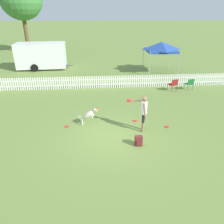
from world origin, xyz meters
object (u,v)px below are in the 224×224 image
frisbee_near_dog (67,126)px  folding_chair_blue_left (173,84)px  leaping_dog (89,115)px  frisbee_near_handler (167,127)px  handler_person (143,110)px  frisbee_midfield (135,121)px  folding_chair_center (190,83)px  equipment_trailer (41,55)px  canopy_tent_main (161,47)px  backpack_on_grass (139,141)px

frisbee_near_dog → folding_chair_blue_left: 8.40m
leaping_dog → frisbee_near_handler: (3.81, -0.53, -0.56)m
handler_person → frisbee_midfield: 1.47m
frisbee_near_dog → frisbee_midfield: (3.46, 0.31, 0.00)m
frisbee_near_handler → folding_chair_center: 6.19m
handler_person → folding_chair_blue_left: size_ratio=2.00×
leaping_dog → frisbee_near_dog: 1.23m
folding_chair_center → equipment_trailer: equipment_trailer is taller
handler_person → leaping_dog: 2.67m
canopy_tent_main → handler_person: bearing=-109.9°
leaping_dog → canopy_tent_main: canopy_tent_main is taller
backpack_on_grass → canopy_tent_main: canopy_tent_main is taller
handler_person → frisbee_near_handler: bearing=-62.7°
handler_person → backpack_on_grass: size_ratio=3.98×
frisbee_midfield → folding_chair_center: size_ratio=0.26×
frisbee_near_dog → canopy_tent_main: canopy_tent_main is taller
backpack_on_grass → equipment_trailer: (-6.74, 13.97, 1.07)m
frisbee_near_handler → handler_person: bearing=-169.8°
handler_person → canopy_tent_main: bearing=-2.8°
backpack_on_grass → canopy_tent_main: (4.19, 11.66, 2.06)m
frisbee_near_handler → backpack_on_grass: 2.25m
frisbee_near_dog → canopy_tent_main: bearing=52.9°
frisbee_midfield → frisbee_near_dog: bearing=-174.8°
backpack_on_grass → equipment_trailer: size_ratio=0.08×
handler_person → equipment_trailer: bearing=46.4°
frisbee_near_handler → canopy_tent_main: size_ratio=0.08×
equipment_trailer → handler_person: bearing=-62.6°
canopy_tent_main → equipment_trailer: 11.22m
frisbee_near_handler → frisbee_near_dog: size_ratio=1.00×
handler_person → frisbee_midfield: bearing=25.6°
folding_chair_center → backpack_on_grass: bearing=44.3°
folding_chair_center → frisbee_near_dog: bearing=21.4°
folding_chair_blue_left → frisbee_midfield: bearing=31.8°
leaping_dog → folding_chair_blue_left: 7.44m
backpack_on_grass → folding_chair_center: 8.34m
folding_chair_blue_left → folding_chair_center: bearing=164.8°
leaping_dog → canopy_tent_main: (6.29, 9.67, 1.70)m
handler_person → backpack_on_grass: 1.56m
handler_person → frisbee_midfield: (-0.15, 0.98, -1.09)m
folding_chair_blue_left → equipment_trailer: 12.84m
handler_person → canopy_tent_main: canopy_tent_main is taller
frisbee_midfield → equipment_trailer: size_ratio=0.04×
backpack_on_grass → canopy_tent_main: 12.55m
folding_chair_blue_left → equipment_trailer: equipment_trailer is taller
frisbee_midfield → folding_chair_blue_left: size_ratio=0.25×
frisbee_near_dog → canopy_tent_main: size_ratio=0.08×
backpack_on_grass → frisbee_near_dog: bearing=149.5°
frisbee_near_dog → equipment_trailer: 12.65m
frisbee_near_handler → frisbee_midfield: 1.63m
leaping_dog → frisbee_midfield: (2.36, 0.22, -0.56)m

